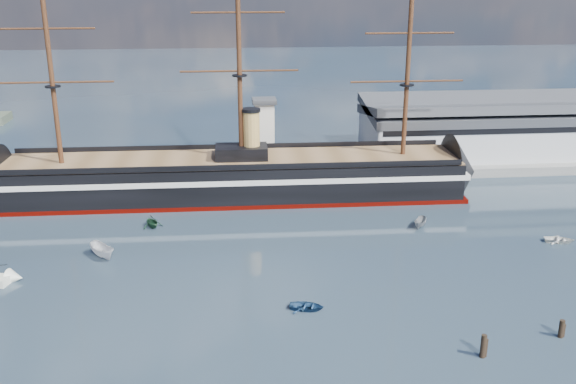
{
  "coord_description": "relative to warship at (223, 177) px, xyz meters",
  "views": [
    {
      "loc": [
        -4.99,
        -60.28,
        41.17
      ],
      "look_at": [
        4.32,
        35.0,
        9.0
      ],
      "focal_mm": 40.0,
      "sensor_mm": 36.0,
      "label": 1
    }
  ],
  "objects": [
    {
      "name": "ground",
      "position": [
        6.03,
        -20.0,
        -4.04
      ],
      "size": [
        600.0,
        600.0,
        0.0
      ],
      "primitive_type": "plane",
      "color": "#1E2C38",
      "rests_on": "ground"
    },
    {
      "name": "quay",
      "position": [
        16.03,
        16.0,
        -4.04
      ],
      "size": [
        180.0,
        18.0,
        2.0
      ],
      "primitive_type": "cube",
      "color": "slate",
      "rests_on": "ground"
    },
    {
      "name": "warehouse",
      "position": [
        64.03,
        20.0,
        3.95
      ],
      "size": [
        63.0,
        21.0,
        11.6
      ],
      "color": "#B7BABC",
      "rests_on": "ground"
    },
    {
      "name": "quay_tower",
      "position": [
        9.03,
        13.0,
        5.72
      ],
      "size": [
        5.0,
        5.0,
        15.0
      ],
      "color": "silver",
      "rests_on": "ground"
    },
    {
      "name": "warship",
      "position": [
        0.0,
        0.0,
        0.0
      ],
      "size": [
        113.0,
        17.58,
        53.94
      ],
      "rotation": [
        0.0,
        0.0,
        -0.01
      ],
      "color": "black",
      "rests_on": "ground"
    },
    {
      "name": "motorboat_a",
      "position": [
        -18.57,
        -27.47,
        -4.04
      ],
      "size": [
        7.08,
        6.22,
        2.78
      ],
      "primitive_type": "imported",
      "rotation": [
        0.0,
        0.0,
        0.65
      ],
      "color": "silver",
      "rests_on": "ground"
    },
    {
      "name": "motorboat_b",
      "position": [
        10.7,
        -46.54,
        -4.04
      ],
      "size": [
        1.79,
        3.02,
        1.32
      ],
      "primitive_type": "imported",
      "rotation": [
        0.0,
        0.0,
        1.33
      ],
      "color": "navy",
      "rests_on": "ground"
    },
    {
      "name": "motorboat_c",
      "position": [
        33.87,
        -19.8,
        -4.04
      ],
      "size": [
        5.37,
        4.22,
        2.05
      ],
      "primitive_type": "imported",
      "rotation": [
        0.0,
        0.0,
        -0.53
      ],
      "color": "gray",
      "rests_on": "ground"
    },
    {
      "name": "motorboat_d",
      "position": [
        -12.31,
        -15.18,
        -4.04
      ],
      "size": [
        6.94,
        5.55,
        2.35
      ],
      "primitive_type": "imported",
      "rotation": [
        0.0,
        0.0,
        0.51
      ],
      "color": "#163922",
      "rests_on": "ground"
    },
    {
      "name": "motorboat_e",
      "position": [
        54.58,
        -28.43,
        -4.04
      ],
      "size": [
        1.88,
        3.11,
        1.36
      ],
      "primitive_type": "imported",
      "rotation": [
        0.0,
        0.0,
        1.31
      ],
      "color": "white",
      "rests_on": "ground"
    },
    {
      "name": "piling_near_right",
      "position": [
        29.27,
        -59.42,
        -4.04
      ],
      "size": [
        0.64,
        0.64,
        3.56
      ],
      "primitive_type": "cylinder",
      "color": "black",
      "rests_on": "ground"
    },
    {
      "name": "piling_far_right",
      "position": [
        40.27,
        -56.23,
        -4.04
      ],
      "size": [
        0.64,
        0.64,
        3.0
      ],
      "primitive_type": "cylinder",
      "color": "black",
      "rests_on": "ground"
    }
  ]
}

